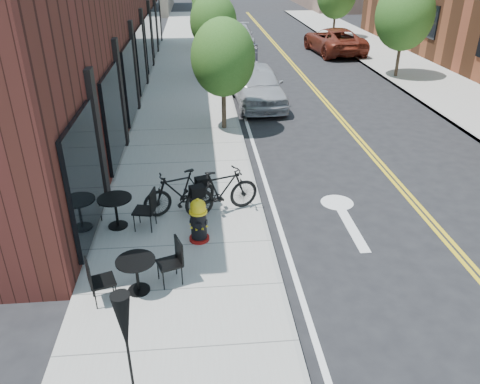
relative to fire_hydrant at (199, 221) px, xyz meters
name	(u,v)px	position (x,y,z in m)	size (l,w,h in m)	color
ground	(283,288)	(1.60, -1.68, -0.61)	(120.00, 120.00, 0.00)	black
sidewalk_near	(186,121)	(-0.40, 8.32, -0.55)	(4.00, 70.00, 0.12)	#9E9B93
building_near	(73,14)	(-4.90, 12.32, 2.89)	(5.00, 28.00, 7.00)	#461D16
tree_near_a	(223,58)	(1.00, 7.32, 2.00)	(2.20, 2.20, 3.81)	#382B1E
tree_near_b	(213,22)	(1.00, 15.32, 2.11)	(2.30, 2.30, 3.98)	#382B1E
tree_near_c	(208,8)	(1.00, 23.32, 1.92)	(2.10, 2.10, 3.67)	#382B1E
tree_far_b	(405,15)	(10.20, 14.32, 2.45)	(2.80, 2.80, 4.62)	#382B1E
fire_hydrant	(199,221)	(0.00, 0.00, 0.00)	(0.56, 0.56, 1.03)	maroon
bicycle_left	(179,192)	(-0.45, 1.30, 0.06)	(0.51, 1.81, 1.09)	black
bicycle_right	(222,191)	(0.58, 1.19, 0.08)	(0.54, 1.90, 1.14)	black
bistro_set_b	(137,271)	(-1.17, -1.65, -0.03)	(1.73, 0.98, 0.91)	black
bistro_set_c	(116,208)	(-1.88, 0.74, 0.00)	(1.84, 0.91, 0.97)	black
patio_umbrella	(125,332)	(-0.92, -4.32, 1.01)	(0.34, 0.34, 2.09)	black
parked_car_a	(257,85)	(2.59, 10.50, 0.22)	(1.95, 4.84, 1.65)	#A3A4AB
parked_car_b	(242,62)	(2.40, 15.37, 0.16)	(1.62, 4.63, 1.53)	black
parked_car_c	(239,35)	(3.08, 24.38, 0.04)	(1.82, 4.48, 1.30)	#A3A4A8
parked_car_far	(334,41)	(8.74, 20.96, 0.18)	(2.62, 5.68, 1.58)	maroon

